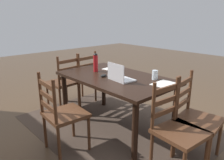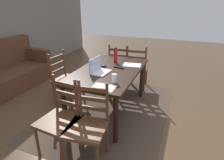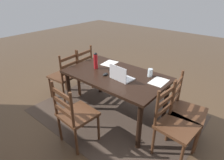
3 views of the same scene
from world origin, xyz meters
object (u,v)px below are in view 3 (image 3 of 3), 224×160
object	(u,v)px
dining_table	(115,79)
tv_remote	(114,69)
chair_left_far	(174,124)
chair_right_near	(80,70)
drinking_glass	(150,73)
chair_far_head	(75,115)
laptop	(120,76)
chair_right_far	(65,76)
chair_left_near	(185,111)
computer_mouse	(105,74)
water_bottle	(96,60)

from	to	relation	value
dining_table	tv_remote	distance (m)	0.21
dining_table	chair_left_far	xyz separation A→B (m)	(-1.08, 0.18, -0.20)
chair_right_near	dining_table	bearing A→B (deg)	169.95
drinking_glass	chair_far_head	bearing A→B (deg)	67.70
laptop	drinking_glass	size ratio (longest dim) A/B	2.76
chair_right_near	tv_remote	distance (m)	0.99
chair_right_near	tv_remote	world-z (taller)	chair_right_near
dining_table	chair_right_far	xyz separation A→B (m)	(1.08, 0.18, -0.20)
chair_left_near	computer_mouse	size ratio (longest dim) A/B	9.50
chair_right_near	chair_right_far	bearing A→B (deg)	90.01
chair_right_far	drinking_glass	xyz separation A→B (m)	(-1.53, -0.45, 0.35)
drinking_glass	computer_mouse	xyz separation A→B (m)	(0.55, 0.40, -0.04)
dining_table	chair_left_near	bearing A→B (deg)	-170.41
chair_right_near	laptop	bearing A→B (deg)	166.96
chair_left_near	computer_mouse	world-z (taller)	chair_left_near
chair_left_far	drinking_glass	size ratio (longest dim) A/B	7.75
chair_left_far	laptop	world-z (taller)	laptop
dining_table	computer_mouse	bearing A→B (deg)	53.85
tv_remote	water_bottle	bearing A→B (deg)	-137.07
chair_right_near	computer_mouse	xyz separation A→B (m)	(-0.99, 0.32, 0.31)
drinking_glass	computer_mouse	bearing A→B (deg)	36.08
chair_far_head	chair_right_near	bearing A→B (deg)	-43.74
chair_right_near	chair_left_near	xyz separation A→B (m)	(-2.16, 0.01, 0.00)
chair_left_far	tv_remote	bearing A→B (deg)	-14.07
chair_left_near	laptop	distance (m)	1.01
chair_far_head	water_bottle	size ratio (longest dim) A/B	3.48
chair_right_far	chair_far_head	bearing A→B (deg)	148.69
water_bottle	drinking_glass	bearing A→B (deg)	-160.56
chair_left_far	chair_right_near	bearing A→B (deg)	-9.85
chair_left_near	laptop	world-z (taller)	laptop
chair_left_near	drinking_glass	bearing A→B (deg)	-7.69
chair_right_far	tv_remote	distance (m)	1.04
dining_table	drinking_glass	world-z (taller)	drinking_glass
chair_right_near	chair_left_far	xyz separation A→B (m)	(-2.16, 0.38, 0.00)
chair_left_near	computer_mouse	bearing A→B (deg)	14.93
chair_far_head	computer_mouse	xyz separation A→B (m)	(0.09, -0.71, 0.31)
dining_table	water_bottle	size ratio (longest dim) A/B	5.80
laptop	chair_far_head	bearing A→B (deg)	76.74
dining_table	drinking_glass	xyz separation A→B (m)	(-0.45, -0.27, 0.15)
chair_far_head	computer_mouse	distance (m)	0.78
laptop	tv_remote	world-z (taller)	laptop
drinking_glass	chair_left_far	bearing A→B (deg)	144.35
chair_far_head	chair_left_far	size ratio (longest dim) A/B	1.00
chair_right_near	tv_remote	xyz separation A→B (m)	(-0.94, 0.07, 0.30)
dining_table	chair_left_near	xyz separation A→B (m)	(-1.08, -0.18, -0.20)
chair_far_head	laptop	size ratio (longest dim) A/B	2.81
chair_far_head	laptop	bearing A→B (deg)	-103.26
chair_far_head	chair_left_near	size ratio (longest dim) A/B	1.00
laptop	computer_mouse	bearing A→B (deg)	6.88
laptop	tv_remote	bearing A→B (deg)	-35.29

